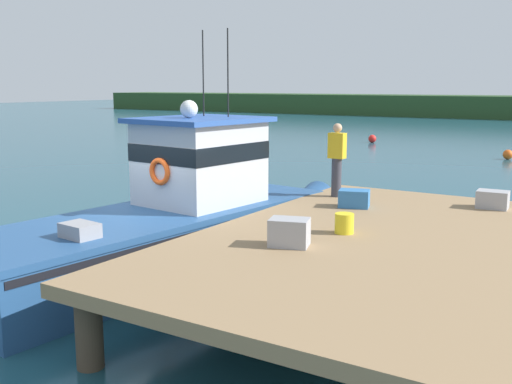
# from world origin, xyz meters

# --- Properties ---
(ground_plane) EXTENTS (200.00, 200.00, 0.00)m
(ground_plane) POSITION_xyz_m (0.00, 0.00, 0.00)
(ground_plane) COLOR #1E4C5B
(dock) EXTENTS (6.00, 9.00, 1.20)m
(dock) POSITION_xyz_m (4.80, 0.00, 1.07)
(dock) COLOR #4C3D2D
(dock) RESTS_ON ground
(main_fishing_boat) EXTENTS (3.41, 9.94, 4.80)m
(main_fishing_boat) POSITION_xyz_m (0.26, 0.13, 1.01)
(main_fishing_boat) COLOR #285184
(main_fishing_boat) RESTS_ON ground
(crate_single_by_cleat) EXTENTS (0.70, 0.60, 0.43)m
(crate_single_by_cleat) POSITION_xyz_m (3.59, -1.25, 1.42)
(crate_single_by_cleat) COLOR #9E9EA3
(crate_single_by_cleat) RESTS_ON dock
(crate_single_far) EXTENTS (0.62, 0.47, 0.36)m
(crate_single_far) POSITION_xyz_m (5.64, 3.48, 1.38)
(crate_single_far) COLOR #9E9EA3
(crate_single_far) RESTS_ON dock
(crate_stack_near_edge) EXTENTS (0.70, 0.59, 0.36)m
(crate_stack_near_edge) POSITION_xyz_m (3.23, 2.10, 1.38)
(crate_stack_near_edge) COLOR #3370B2
(crate_stack_near_edge) RESTS_ON dock
(bait_bucket) EXTENTS (0.32, 0.32, 0.34)m
(bait_bucket) POSITION_xyz_m (3.97, -0.05, 1.37)
(bait_bucket) COLOR yellow
(bait_bucket) RESTS_ON dock
(deckhand_by_the_boat) EXTENTS (0.36, 0.22, 1.63)m
(deckhand_by_the_boat) POSITION_xyz_m (2.42, 2.99, 2.06)
(deckhand_by_the_boat) COLOR #383842
(deckhand_by_the_boat) RESTS_ON dock
(moored_boat_mid_harbor) EXTENTS (4.88, 5.07, 1.49)m
(moored_boat_mid_harbor) POSITION_xyz_m (-17.61, 23.61, 0.51)
(moored_boat_mid_harbor) COLOR #196B5B
(moored_boat_mid_harbor) RESTS_ON ground
(mooring_buoy_channel_marker) EXTENTS (0.48, 0.48, 0.48)m
(mooring_buoy_channel_marker) POSITION_xyz_m (2.61, 22.69, 0.24)
(mooring_buoy_channel_marker) COLOR #EA5B19
(mooring_buoy_channel_marker) RESTS_ON ground
(mooring_buoy_spare_mooring) EXTENTS (0.50, 0.50, 0.50)m
(mooring_buoy_spare_mooring) POSITION_xyz_m (-6.34, 27.41, 0.25)
(mooring_buoy_spare_mooring) COLOR red
(mooring_buoy_spare_mooring) RESTS_ON ground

